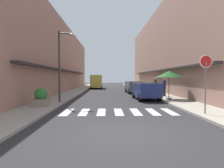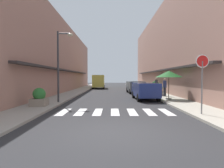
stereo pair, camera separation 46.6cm
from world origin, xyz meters
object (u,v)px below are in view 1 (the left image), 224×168
parked_car_mid (134,86)px  street_lamp (62,59)px  parked_car_near (146,89)px  round_street_sign (206,69)px  pedestrian_walking_far (164,87)px  delivery_van (96,81)px  pedestrian_walking_near (155,85)px  planter_far (154,86)px  planter_midblock (158,89)px  planter_corner (41,98)px  cafe_umbrella (169,74)px

parked_car_mid → street_lamp: (-6.60, -9.39, 2.36)m
parked_car_near → round_street_sign: bearing=-77.3°
parked_car_mid → pedestrian_walking_far: 5.53m
delivery_van → pedestrian_walking_far: (7.45, -15.39, -0.36)m
pedestrian_walking_near → planter_far: bearing=105.7°
street_lamp → round_street_sign: bearing=-29.1°
planter_midblock → planter_far: 5.10m
street_lamp → planter_midblock: 10.27m
planter_far → pedestrian_walking_near: size_ratio=0.76×
planter_midblock → planter_far: bearing=80.2°
planter_midblock → parked_car_near: bearing=-122.3°
street_lamp → pedestrian_walking_near: (8.75, 7.45, -2.22)m
planter_midblock → pedestrian_walking_far: 1.09m
round_street_sign → pedestrian_walking_near: 12.09m
planter_corner → street_lamp: bearing=65.2°
cafe_umbrella → planter_corner: cafe_umbrella is taller
pedestrian_walking_far → round_street_sign: bearing=-146.3°
street_lamp → delivery_van: bearing=86.0°
planter_midblock → round_street_sign: bearing=-91.5°
street_lamp → planter_far: 14.11m
delivery_van → pedestrian_walking_near: size_ratio=3.05×
planter_midblock → planter_corner: bearing=-142.3°
parked_car_mid → planter_far: planter_far is taller
round_street_sign → cafe_umbrella: 6.56m
parked_car_near → delivery_van: bearing=106.8°
planter_corner → parked_car_mid: bearing=56.5°
planter_midblock → pedestrian_walking_near: bearing=81.2°
planter_midblock → pedestrian_walking_near: (0.33, 2.15, 0.33)m
parked_car_near → round_street_sign: (1.57, -6.97, 1.44)m
round_street_sign → parked_car_mid: bearing=96.4°
parked_car_mid → planter_corner: 13.52m
planter_corner → planter_midblock: 11.74m
delivery_van → round_street_sign: size_ratio=1.86×
planter_corner → pedestrian_walking_far: bearing=32.7°
planter_corner → pedestrian_walking_near: 13.41m
parked_car_near → planter_corner: (-7.46, -4.30, -0.28)m
pedestrian_walking_near → pedestrian_walking_far: (0.07, -3.12, -0.02)m
round_street_sign → parked_car_near: bearing=102.7°
pedestrian_walking_near → street_lamp: bearing=-113.2°
round_street_sign → street_lamp: bearing=150.9°
round_street_sign → cafe_umbrella: size_ratio=1.23×
parked_car_near → planter_midblock: (1.82, 2.89, -0.19)m
cafe_umbrella → pedestrian_walking_far: (0.33, 2.33, -1.16)m
parked_car_mid → round_street_sign: size_ratio=1.43×
planter_corner → planter_far: size_ratio=0.85×
round_street_sign → pedestrian_walking_far: size_ratio=1.68×
round_street_sign → pedestrian_walking_near: (0.59, 12.01, -1.29)m
parked_car_near → parked_car_mid: size_ratio=0.96×
pedestrian_walking_far → cafe_umbrella: bearing=-150.0°
delivery_van → round_street_sign: round_street_sign is taller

